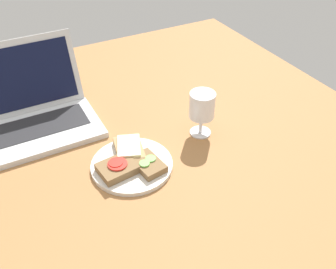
# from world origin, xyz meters

# --- Properties ---
(wooden_table) EXTENTS (1.40, 1.40, 0.03)m
(wooden_table) POSITION_xyz_m (0.00, 0.00, 0.01)
(wooden_table) COLOR #9E6B3D
(wooden_table) RESTS_ON ground
(plate) EXTENTS (0.21, 0.21, 0.01)m
(plate) POSITION_xyz_m (-0.06, -0.06, 0.04)
(plate) COLOR silver
(plate) RESTS_ON wooden_table
(sandwich_with_cheese) EXTENTS (0.09, 0.12, 0.03)m
(sandwich_with_cheese) POSITION_xyz_m (-0.04, -0.02, 0.05)
(sandwich_with_cheese) COLOR #A88456
(sandwich_with_cheese) RESTS_ON plate
(sandwich_with_tomato) EXTENTS (0.10, 0.08, 0.03)m
(sandwich_with_tomato) POSITION_xyz_m (-0.10, -0.07, 0.05)
(sandwich_with_tomato) COLOR brown
(sandwich_with_tomato) RESTS_ON plate
(sandwich_with_cucumber) EXTENTS (0.07, 0.10, 0.02)m
(sandwich_with_cucumber) POSITION_xyz_m (-0.02, -0.09, 0.05)
(sandwich_with_cucumber) COLOR brown
(sandwich_with_cucumber) RESTS_ON plate
(wine_glass) EXTENTS (0.07, 0.07, 0.13)m
(wine_glass) POSITION_xyz_m (0.18, -0.02, 0.12)
(wine_glass) COLOR white
(wine_glass) RESTS_ON wooden_table
(laptop) EXTENTS (0.33, 0.27, 0.23)m
(laptop) POSITION_xyz_m (-0.23, 0.23, 0.08)
(laptop) COLOR silver
(laptop) RESTS_ON wooden_table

